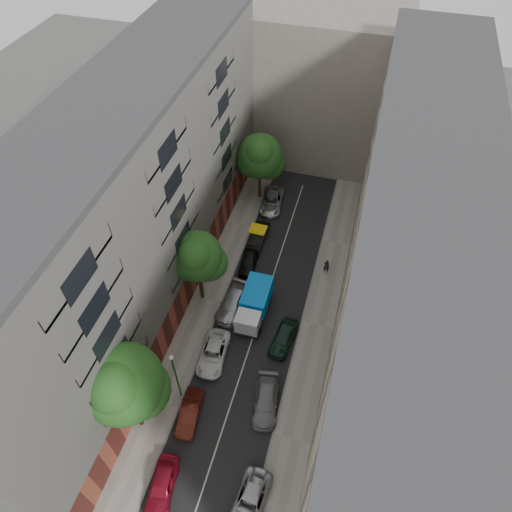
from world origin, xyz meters
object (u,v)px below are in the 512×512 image
(car_left_0, at_px, (162,485))
(car_left_6, at_px, (272,201))
(car_left_4, at_px, (249,261))
(lamp_post, at_px, (175,373))
(car_left_1, at_px, (190,413))
(car_right_1, at_px, (266,401))
(car_left_5, at_px, (258,237))
(tree_near, at_px, (124,386))
(car_right_2, at_px, (283,338))
(pedestrian, at_px, (326,266))
(car_left_3, at_px, (232,303))
(tree_mid, at_px, (198,258))
(car_left_2, at_px, (213,353))
(car_right_0, at_px, (250,502))
(tree_far, at_px, (260,158))
(tarp_truck, at_px, (254,304))

(car_left_0, distance_m, car_left_6, 32.15)
(car_left_4, relative_size, lamp_post, 0.64)
(car_left_1, bearing_deg, car_right_1, 18.65)
(car_left_5, bearing_deg, tree_near, -97.34)
(car_left_0, distance_m, car_right_2, 15.45)
(car_left_0, xyz_separation_m, car_right_2, (5.60, 14.40, -0.01))
(car_left_1, height_order, pedestrian, pedestrian)
(car_left_1, xyz_separation_m, car_left_3, (0.02, 11.20, 0.05))
(car_left_5, xyz_separation_m, car_right_2, (5.60, -11.60, -0.02))
(car_left_5, distance_m, tree_mid, 10.82)
(car_left_5, relative_size, car_left_6, 0.87)
(car_left_2, relative_size, car_right_0, 1.04)
(car_left_1, xyz_separation_m, car_left_2, (0.02, 5.60, -0.01))
(car_left_2, distance_m, car_right_1, 6.35)
(car_left_1, height_order, car_left_6, car_left_6)
(car_right_0, distance_m, lamp_post, 10.63)
(tree_far, bearing_deg, car_left_0, -87.05)
(car_left_0, bearing_deg, tree_mid, 93.29)
(car_right_2, distance_m, tree_near, 15.22)
(car_left_5, xyz_separation_m, car_left_6, (0.00, 6.15, -0.02))
(car_left_5, bearing_deg, car_left_2, -88.35)
(tree_near, distance_m, pedestrian, 23.56)
(car_right_1, bearing_deg, lamp_post, -179.72)
(tree_near, xyz_separation_m, tree_mid, (0.36, 13.20, -0.89))
(car_right_1, relative_size, lamp_post, 0.74)
(car_left_2, xyz_separation_m, pedestrian, (7.90, 12.43, 0.33))
(car_left_1, distance_m, pedestrian, 19.69)
(car_right_1, bearing_deg, car_left_5, 98.09)
(car_left_0, relative_size, car_left_2, 0.89)
(car_left_0, height_order, car_left_1, car_left_0)
(car_left_0, bearing_deg, tree_near, 125.08)
(car_left_5, height_order, lamp_post, lamp_post)
(car_right_2, height_order, tree_far, tree_far)
(car_left_5, distance_m, car_right_2, 12.88)
(car_left_4, distance_m, car_left_5, 3.60)
(car_right_1, relative_size, car_right_2, 1.11)
(car_left_4, bearing_deg, car_left_1, -95.86)
(car_left_4, bearing_deg, car_left_5, 84.21)
(car_right_1, xyz_separation_m, pedestrian, (2.30, 15.43, 0.32))
(car_left_4, relative_size, tree_near, 0.42)
(tree_near, relative_size, tree_mid, 1.17)
(car_right_1, height_order, pedestrian, pedestrian)
(car_right_1, relative_size, pedestrian, 2.77)
(tarp_truck, distance_m, car_left_3, 2.32)
(car_left_0, relative_size, car_right_1, 0.92)
(car_left_2, bearing_deg, car_right_0, -63.33)
(car_right_1, bearing_deg, car_left_1, -164.55)
(car_left_1, relative_size, pedestrian, 2.44)
(car_right_0, bearing_deg, car_left_5, 108.70)
(car_left_2, bearing_deg, tree_mid, 113.51)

